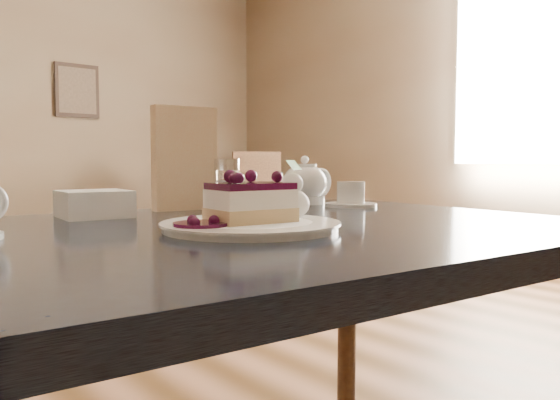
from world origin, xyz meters
TOP-DOWN VIEW (x-y plane):
  - main_table at (0.25, -0.04)m, footprint 1.29×0.92m
  - dessert_plate at (0.24, -0.09)m, footprint 0.27×0.27m
  - cheesecake_slice at (0.24, -0.09)m, footprint 0.13×0.10m
  - whipped_cream at (0.33, -0.09)m, footprint 0.06×0.06m
  - berry_sauce at (0.16, -0.09)m, footprint 0.08×0.08m
  - tea_set at (0.67, 0.21)m, footprint 0.19×0.25m
  - menu_card at (0.35, 0.28)m, footprint 0.14×0.04m
  - sugar_shaker at (0.44, 0.26)m, footprint 0.06×0.06m
  - napkin_stack at (0.14, 0.25)m, footprint 0.13×0.13m
  - bg_table_far_right at (2.58, 3.55)m, footprint 1.26×1.88m

SIDE VIEW (x-z plane):
  - bg_table_far_right at x=2.58m, z-range -0.55..0.70m
  - main_table at x=0.25m, z-range 0.30..1.06m
  - dessert_plate at x=0.24m, z-range 0.76..0.77m
  - berry_sauce at x=0.16m, z-range 0.77..0.78m
  - napkin_stack at x=0.14m, z-range 0.76..0.81m
  - whipped_cream at x=0.33m, z-range 0.77..0.82m
  - cheesecake_slice at x=0.24m, z-range 0.77..0.83m
  - tea_set at x=0.67m, z-range 0.75..0.86m
  - sugar_shaker at x=0.44m, z-range 0.76..0.87m
  - menu_card at x=0.35m, z-range 0.76..0.98m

